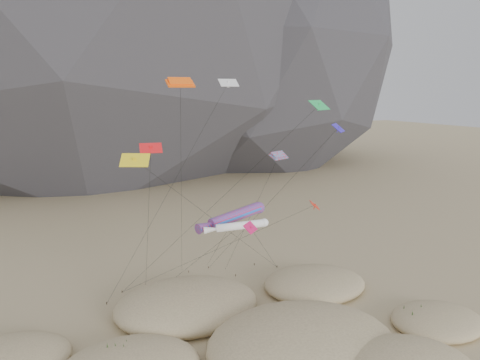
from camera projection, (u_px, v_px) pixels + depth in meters
name	position (u px, v px, depth m)	size (l,w,h in m)	color
dunes	(246.00, 353.00, 41.19)	(50.38, 35.89, 4.33)	#CCB789
dune_grass	(247.00, 355.00, 40.87)	(42.62, 26.68, 1.55)	black
kite_stakes	(196.00, 277.00, 59.47)	(22.86, 4.95, 0.30)	#3F2D1E
rainbow_tube_kite	(234.00, 216.00, 48.13)	(8.73, 16.31, 11.78)	red
white_tube_kite	(238.00, 226.00, 45.33)	(6.51, 14.22, 11.25)	white
orange_parafoil	(180.00, 86.00, 43.95)	(5.70, 14.17, 24.79)	#F6560C
multi_parafoil	(278.00, 157.00, 52.09)	(3.70, 10.38, 16.88)	red
delta_kites	(245.00, 149.00, 46.54)	(22.92, 21.03, 24.77)	red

